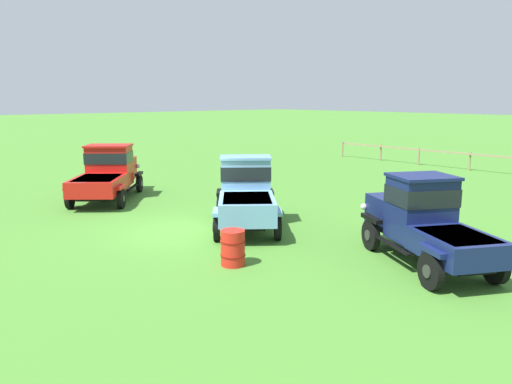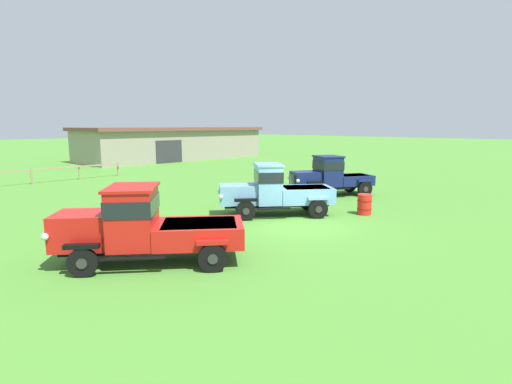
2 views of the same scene
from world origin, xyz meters
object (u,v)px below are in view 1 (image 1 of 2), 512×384
(vintage_truck_foreground_near, at_px, (108,173))
(vintage_truck_second_in_line, at_px, (246,193))
(vintage_truck_midrow_center, at_px, (423,220))
(oil_drum_beside_row, at_px, (233,248))

(vintage_truck_foreground_near, distance_m, vintage_truck_second_in_line, 7.52)
(vintage_truck_midrow_center, bearing_deg, vintage_truck_foreground_near, -169.60)
(vintage_truck_foreground_near, relative_size, oil_drum_beside_row, 5.64)
(vintage_truck_second_in_line, height_order, oil_drum_beside_row, vintage_truck_second_in_line)
(vintage_truck_second_in_line, relative_size, oil_drum_beside_row, 5.34)
(vintage_truck_second_in_line, xyz_separation_m, oil_drum_beside_row, (2.87, -2.86, -0.65))
(vintage_truck_second_in_line, bearing_deg, vintage_truck_foreground_near, -169.05)
(vintage_truck_foreground_near, bearing_deg, vintage_truck_second_in_line, 10.95)
(vintage_truck_second_in_line, bearing_deg, oil_drum_beside_row, -44.95)
(vintage_truck_midrow_center, bearing_deg, oil_drum_beside_row, -128.27)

